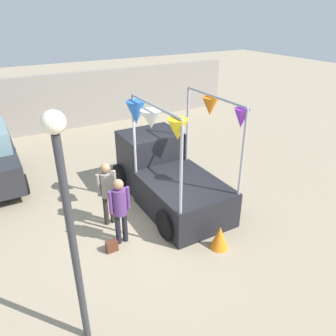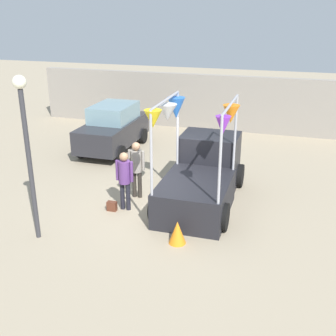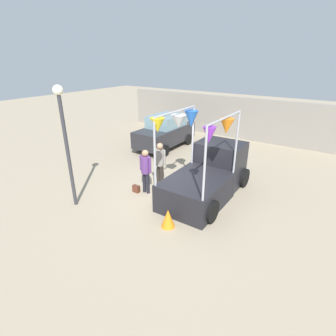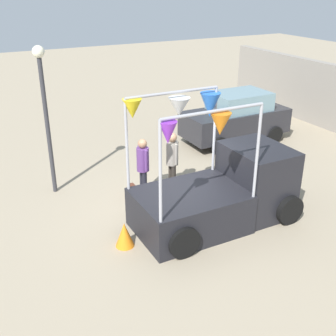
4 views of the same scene
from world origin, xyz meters
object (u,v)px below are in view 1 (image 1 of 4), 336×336
object	(u,v)px
vendor_truck	(165,172)
street_lamp	(68,209)
person_vendor	(107,188)
handbag	(112,246)
person_customer	(120,205)
folded_kite_bundle_tangerine	(220,237)

from	to	relation	value
vendor_truck	street_lamp	bearing A→B (deg)	-135.46
person_vendor	handbag	xyz separation A→B (m)	(-0.37, -1.10, -0.95)
person_customer	street_lamp	xyz separation A→B (m)	(-1.56, -2.13, 1.62)
handbag	person_customer	bearing A→B (deg)	29.74
person_vendor	handbag	world-z (taller)	person_vendor
vendor_truck	folded_kite_bundle_tangerine	size ratio (longest dim) A/B	6.74
handbag	folded_kite_bundle_tangerine	distance (m)	2.60
person_vendor	street_lamp	world-z (taller)	street_lamp
folded_kite_bundle_tangerine	street_lamp	bearing A→B (deg)	-167.90
vendor_truck	folded_kite_bundle_tangerine	xyz separation A→B (m)	(-0.02, -2.73, -0.57)
vendor_truck	handbag	world-z (taller)	vendor_truck
vendor_truck	handbag	bearing A→B (deg)	-146.37
vendor_truck	folded_kite_bundle_tangerine	distance (m)	2.79
street_lamp	folded_kite_bundle_tangerine	distance (m)	4.32
person_customer	street_lamp	distance (m)	3.10
person_vendor	handbag	size ratio (longest dim) A/B	6.40
vendor_truck	person_customer	world-z (taller)	vendor_truck
handbag	street_lamp	size ratio (longest dim) A/B	0.07
vendor_truck	person_vendor	size ratio (longest dim) A/B	2.26
vendor_truck	street_lamp	distance (m)	5.29
person_customer	street_lamp	size ratio (longest dim) A/B	0.42
vendor_truck	person_customer	size ratio (longest dim) A/B	2.30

